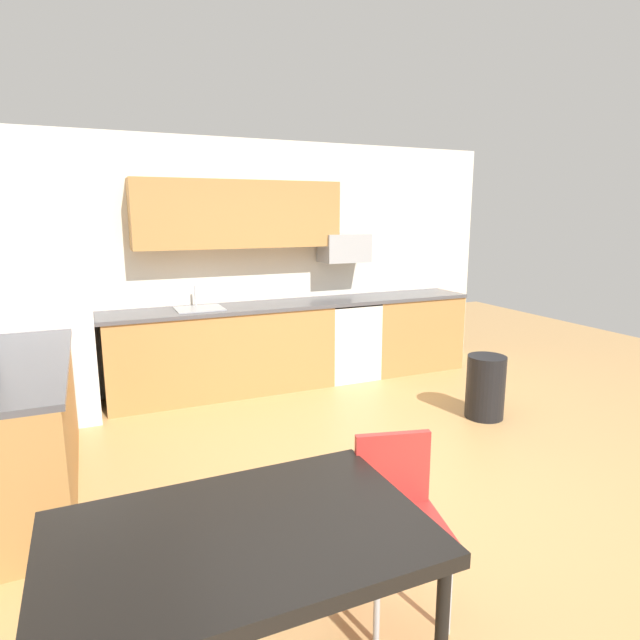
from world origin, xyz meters
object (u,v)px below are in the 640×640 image
(microwave, at_px, (344,248))
(chair_near_table, at_px, (398,509))
(oven_range, at_px, (347,339))
(refrigerator, at_px, (49,326))
(trash_bin, at_px, (485,387))
(dining_table, at_px, (240,546))

(microwave, distance_m, chair_near_table, 3.96)
(oven_range, bearing_deg, refrigerator, -178.52)
(oven_range, height_order, trash_bin, oven_range)
(refrigerator, relative_size, trash_bin, 2.98)
(refrigerator, height_order, trash_bin, refrigerator)
(refrigerator, bearing_deg, chair_near_table, -63.89)
(dining_table, bearing_deg, refrigerator, 102.51)
(refrigerator, xyz_separation_m, dining_table, (0.80, -3.60, -0.20))
(oven_range, distance_m, microwave, 1.07)
(chair_near_table, bearing_deg, microwave, 67.59)
(trash_bin, bearing_deg, chair_near_table, -139.84)
(refrigerator, relative_size, dining_table, 1.28)
(microwave, height_order, dining_table, microwave)
(oven_range, relative_size, microwave, 1.69)
(refrigerator, bearing_deg, dining_table, -77.49)
(microwave, bearing_deg, oven_range, -90.00)
(refrigerator, relative_size, oven_range, 1.96)
(oven_range, bearing_deg, dining_table, -122.10)
(trash_bin, bearing_deg, oven_range, 110.00)
(microwave, relative_size, chair_near_table, 0.64)
(refrigerator, height_order, oven_range, refrigerator)
(chair_near_table, bearing_deg, dining_table, -164.27)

